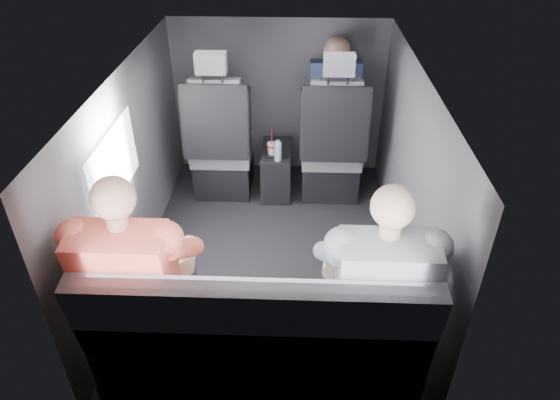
{
  "coord_description": "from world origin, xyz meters",
  "views": [
    {
      "loc": [
        0.17,
        -2.76,
        2.33
      ],
      "look_at": [
        0.07,
        -0.05,
        0.52
      ],
      "focal_mm": 32.0,
      "sensor_mm": 36.0,
      "label": 1
    }
  ],
  "objects_px": {
    "center_console": "(277,170)",
    "passenger_rear_right": "(376,285)",
    "front_seat_right": "(331,152)",
    "laptop_black": "(361,261)",
    "laptop_white": "(140,259)",
    "passenger_rear_left": "(140,278)",
    "soda_cup": "(272,148)",
    "water_bottle": "(278,151)",
    "rear_bench": "(259,344)",
    "passenger_front_right": "(334,99)",
    "front_seat_left": "(222,150)"
  },
  "relations": [
    {
      "from": "front_seat_right",
      "to": "laptop_white",
      "type": "xyz_separation_m",
      "value": [
        -1.08,
        -1.65,
        0.24
      ]
    },
    {
      "from": "center_console",
      "to": "rear_bench",
      "type": "relative_size",
      "value": 0.3
    },
    {
      "from": "laptop_black",
      "to": "passenger_front_right",
      "type": "height_order",
      "value": "passenger_front_right"
    },
    {
      "from": "rear_bench",
      "to": "passenger_rear_left",
      "type": "height_order",
      "value": "passenger_rear_left"
    },
    {
      "from": "center_console",
      "to": "passenger_rear_right",
      "type": "xyz_separation_m",
      "value": [
        0.57,
        -1.85,
        0.45
      ]
    },
    {
      "from": "front_seat_left",
      "to": "passenger_front_right",
      "type": "relative_size",
      "value": 1.52
    },
    {
      "from": "center_console",
      "to": "passenger_rear_left",
      "type": "height_order",
      "value": "passenger_rear_left"
    },
    {
      "from": "water_bottle",
      "to": "laptop_black",
      "type": "bearing_deg",
      "value": -71.3
    },
    {
      "from": "soda_cup",
      "to": "laptop_black",
      "type": "bearing_deg",
      "value": -70.5
    },
    {
      "from": "rear_bench",
      "to": "laptop_black",
      "type": "xyz_separation_m",
      "value": [
        0.52,
        0.29,
        0.32
      ]
    },
    {
      "from": "front_seat_right",
      "to": "rear_bench",
      "type": "bearing_deg",
      "value": -103.31
    },
    {
      "from": "front_seat_left",
      "to": "passenger_rear_left",
      "type": "height_order",
      "value": "passenger_rear_left"
    },
    {
      "from": "front_seat_left",
      "to": "rear_bench",
      "type": "height_order",
      "value": "front_seat_left"
    },
    {
      "from": "soda_cup",
      "to": "water_bottle",
      "type": "relative_size",
      "value": 1.36
    },
    {
      "from": "front_seat_right",
      "to": "rear_bench",
      "type": "relative_size",
      "value": 0.79
    },
    {
      "from": "laptop_black",
      "to": "passenger_rear_right",
      "type": "bearing_deg",
      "value": -75.08
    },
    {
      "from": "passenger_front_right",
      "to": "water_bottle",
      "type": "bearing_deg",
      "value": -138.05
    },
    {
      "from": "passenger_rear_left",
      "to": "passenger_rear_right",
      "type": "relative_size",
      "value": 1.01
    },
    {
      "from": "center_console",
      "to": "laptop_white",
      "type": "xyz_separation_m",
      "value": [
        -0.63,
        -1.69,
        0.44
      ]
    },
    {
      "from": "center_console",
      "to": "laptop_white",
      "type": "distance_m",
      "value": 1.86
    },
    {
      "from": "water_bottle",
      "to": "center_console",
      "type": "bearing_deg",
      "value": 96.02
    },
    {
      "from": "front_seat_right",
      "to": "passenger_rear_right",
      "type": "height_order",
      "value": "passenger_rear_right"
    },
    {
      "from": "soda_cup",
      "to": "front_seat_left",
      "type": "bearing_deg",
      "value": 171.81
    },
    {
      "from": "laptop_white",
      "to": "laptop_black",
      "type": "distance_m",
      "value": 1.15
    },
    {
      "from": "water_bottle",
      "to": "passenger_rear_left",
      "type": "bearing_deg",
      "value": -110.04
    },
    {
      "from": "center_console",
      "to": "laptop_black",
      "type": "xyz_separation_m",
      "value": [
        0.52,
        -1.65,
        0.43
      ]
    },
    {
      "from": "water_bottle",
      "to": "passenger_rear_left",
      "type": "distance_m",
      "value": 1.78
    },
    {
      "from": "soda_cup",
      "to": "laptop_white",
      "type": "relative_size",
      "value": 0.58
    },
    {
      "from": "center_console",
      "to": "rear_bench",
      "type": "distance_m",
      "value": 1.94
    },
    {
      "from": "water_bottle",
      "to": "laptop_black",
      "type": "xyz_separation_m",
      "value": [
        0.5,
        -1.47,
        0.15
      ]
    },
    {
      "from": "front_seat_left",
      "to": "center_console",
      "type": "relative_size",
      "value": 2.64
    },
    {
      "from": "soda_cup",
      "to": "passenger_rear_left",
      "type": "height_order",
      "value": "passenger_rear_left"
    },
    {
      "from": "center_console",
      "to": "soda_cup",
      "type": "relative_size",
      "value": 2.06
    },
    {
      "from": "center_console",
      "to": "passenger_rear_left",
      "type": "distance_m",
      "value": 1.99
    },
    {
      "from": "passenger_rear_left",
      "to": "soda_cup",
      "type": "bearing_deg",
      "value": 72.36
    },
    {
      "from": "front_seat_right",
      "to": "soda_cup",
      "type": "height_order",
      "value": "front_seat_right"
    },
    {
      "from": "passenger_rear_right",
      "to": "passenger_front_right",
      "type": "bearing_deg",
      "value": 92.93
    },
    {
      "from": "front_seat_left",
      "to": "water_bottle",
      "type": "bearing_deg",
      "value": -16.75
    },
    {
      "from": "front_seat_right",
      "to": "soda_cup",
      "type": "distance_m",
      "value": 0.49
    },
    {
      "from": "soda_cup",
      "to": "laptop_white",
      "type": "bearing_deg",
      "value": -110.67
    },
    {
      "from": "center_console",
      "to": "rear_bench",
      "type": "bearing_deg",
      "value": -90.0
    },
    {
      "from": "front_seat_left",
      "to": "water_bottle",
      "type": "relative_size",
      "value": 7.39
    },
    {
      "from": "passenger_rear_right",
      "to": "water_bottle",
      "type": "bearing_deg",
      "value": 108.26
    },
    {
      "from": "passenger_rear_left",
      "to": "passenger_front_right",
      "type": "xyz_separation_m",
      "value": [
        1.05,
        2.07,
        0.1
      ]
    },
    {
      "from": "front_seat_right",
      "to": "passenger_rear_left",
      "type": "distance_m",
      "value": 2.1
    },
    {
      "from": "front_seat_right",
      "to": "laptop_black",
      "type": "height_order",
      "value": "front_seat_right"
    },
    {
      "from": "center_console",
      "to": "laptop_white",
      "type": "relative_size",
      "value": 1.19
    },
    {
      "from": "soda_cup",
      "to": "passenger_rear_left",
      "type": "distance_m",
      "value": 1.84
    },
    {
      "from": "passenger_front_right",
      "to": "center_console",
      "type": "bearing_deg",
      "value": -154.79
    },
    {
      "from": "center_console",
      "to": "passenger_front_right",
      "type": "height_order",
      "value": "passenger_front_right"
    }
  ]
}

